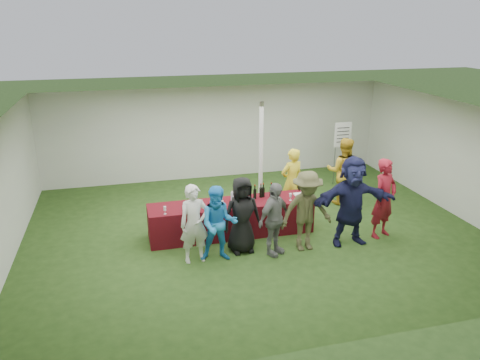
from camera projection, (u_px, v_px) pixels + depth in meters
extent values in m
plane|color=#284719|center=(254.00, 231.00, 10.53)|extent=(60.00, 60.00, 0.00)
plane|color=white|center=(217.00, 133.00, 13.74)|extent=(10.00, 0.00, 10.00)
plane|color=white|center=(336.00, 264.00, 6.43)|extent=(10.00, 0.00, 10.00)
plane|color=white|center=(3.00, 196.00, 8.90)|extent=(0.00, 8.00, 8.00)
plane|color=white|center=(454.00, 158.00, 11.27)|extent=(0.00, 8.00, 8.00)
plane|color=white|center=(256.00, 113.00, 9.64)|extent=(10.00, 10.00, 0.00)
cylinder|color=silver|center=(261.00, 158.00, 11.30)|extent=(0.10, 0.10, 2.70)
cube|color=#560A0C|center=(231.00, 218.00, 10.29)|extent=(3.60, 0.80, 0.75)
cylinder|color=black|center=(244.00, 195.00, 10.29)|extent=(0.07, 0.07, 0.22)
cylinder|color=black|center=(244.00, 189.00, 10.24)|extent=(0.03, 0.03, 0.08)
cylinder|color=#9B250E|center=(244.00, 186.00, 10.23)|extent=(0.03, 0.03, 0.02)
cylinder|color=black|center=(247.00, 194.00, 10.37)|extent=(0.07, 0.07, 0.22)
cylinder|color=black|center=(247.00, 187.00, 10.32)|extent=(0.03, 0.03, 0.08)
cylinder|color=#9B250E|center=(247.00, 185.00, 10.31)|extent=(0.03, 0.03, 0.02)
cylinder|color=black|center=(255.00, 194.00, 10.36)|extent=(0.07, 0.07, 0.22)
cylinder|color=black|center=(255.00, 187.00, 10.31)|extent=(0.03, 0.03, 0.08)
cylinder|color=#9B250E|center=(255.00, 185.00, 10.29)|extent=(0.03, 0.03, 0.02)
cylinder|color=black|center=(261.00, 193.00, 10.43)|extent=(0.07, 0.07, 0.22)
cylinder|color=black|center=(261.00, 186.00, 10.38)|extent=(0.03, 0.03, 0.08)
cylinder|color=#9B250E|center=(261.00, 184.00, 10.36)|extent=(0.03, 0.03, 0.02)
cylinder|color=black|center=(263.00, 192.00, 10.45)|extent=(0.07, 0.07, 0.22)
cylinder|color=black|center=(263.00, 186.00, 10.40)|extent=(0.03, 0.03, 0.08)
cylinder|color=#9B250E|center=(263.00, 184.00, 10.38)|extent=(0.03, 0.03, 0.02)
cylinder|color=black|center=(271.00, 192.00, 10.49)|extent=(0.07, 0.07, 0.22)
cylinder|color=black|center=(271.00, 185.00, 10.44)|extent=(0.03, 0.03, 0.08)
cylinder|color=#9B250E|center=(271.00, 183.00, 10.42)|extent=(0.03, 0.03, 0.02)
cylinder|color=silver|center=(165.00, 214.00, 9.57)|extent=(0.06, 0.06, 0.00)
cylinder|color=silver|center=(165.00, 212.00, 9.56)|extent=(0.01, 0.01, 0.07)
cylinder|color=silver|center=(165.00, 208.00, 9.53)|extent=(0.06, 0.06, 0.08)
cylinder|color=#4A0717|center=(165.00, 210.00, 9.54)|extent=(0.05, 0.05, 0.02)
cylinder|color=silver|center=(184.00, 213.00, 9.63)|extent=(0.06, 0.06, 0.00)
cylinder|color=silver|center=(184.00, 211.00, 9.62)|extent=(0.01, 0.01, 0.07)
cylinder|color=silver|center=(184.00, 207.00, 9.59)|extent=(0.06, 0.06, 0.08)
cylinder|color=#4A0717|center=(184.00, 209.00, 9.60)|extent=(0.05, 0.05, 0.02)
cylinder|color=silver|center=(199.00, 211.00, 9.73)|extent=(0.06, 0.06, 0.00)
cylinder|color=silver|center=(199.00, 209.00, 9.72)|extent=(0.01, 0.01, 0.07)
cylinder|color=silver|center=(198.00, 205.00, 9.69)|extent=(0.06, 0.06, 0.08)
cylinder|color=silver|center=(222.00, 208.00, 9.88)|extent=(0.06, 0.06, 0.00)
cylinder|color=silver|center=(222.00, 206.00, 9.86)|extent=(0.01, 0.01, 0.07)
cylinder|color=silver|center=(222.00, 203.00, 9.84)|extent=(0.06, 0.06, 0.08)
cylinder|color=silver|center=(290.00, 200.00, 10.29)|extent=(0.06, 0.06, 0.00)
cylinder|color=silver|center=(290.00, 199.00, 10.27)|extent=(0.01, 0.01, 0.07)
cylinder|color=silver|center=(291.00, 195.00, 10.25)|extent=(0.06, 0.06, 0.08)
cylinder|color=silver|center=(232.00, 197.00, 10.22)|extent=(0.07, 0.07, 0.20)
cylinder|color=silver|center=(232.00, 192.00, 10.18)|extent=(0.03, 0.03, 0.03)
cube|color=white|center=(299.00, 194.00, 10.59)|extent=(0.25, 0.18, 0.03)
cylinder|color=slate|center=(306.00, 195.00, 10.33)|extent=(0.24, 0.24, 0.18)
cylinder|color=slate|center=(334.00, 166.00, 13.33)|extent=(0.02, 0.02, 1.10)
cylinder|color=slate|center=(347.00, 165.00, 13.42)|extent=(0.02, 0.02, 1.10)
cube|color=white|center=(343.00, 135.00, 13.08)|extent=(0.50, 0.02, 0.70)
cube|color=black|center=(344.00, 128.00, 13.00)|extent=(0.36, 0.01, 0.02)
cube|color=black|center=(343.00, 131.00, 13.03)|extent=(0.36, 0.01, 0.02)
cube|color=black|center=(343.00, 135.00, 13.06)|extent=(0.36, 0.01, 0.02)
cube|color=black|center=(343.00, 138.00, 13.10)|extent=(0.36, 0.01, 0.02)
cube|color=black|center=(343.00, 142.00, 13.13)|extent=(0.36, 0.01, 0.02)
imported|color=yellow|center=(292.00, 182.00, 11.23)|extent=(0.68, 0.53, 1.65)
imported|color=gold|center=(343.00, 171.00, 11.85)|extent=(1.05, 0.97, 1.73)
imported|color=silver|center=(194.00, 224.00, 9.01)|extent=(0.61, 0.44, 1.59)
imported|color=#248BDC|center=(219.00, 224.00, 9.06)|extent=(0.84, 0.70, 1.54)
imported|color=black|center=(242.00, 215.00, 9.41)|extent=(0.81, 0.56, 1.59)
imported|color=slate|center=(274.00, 219.00, 9.29)|extent=(0.95, 0.80, 1.52)
imported|color=#49482A|center=(306.00, 211.00, 9.46)|extent=(1.12, 0.66, 1.70)
imported|color=#191B41|center=(352.00, 201.00, 9.69)|extent=(1.80, 0.63, 1.92)
imported|color=maroon|center=(384.00, 198.00, 10.04)|extent=(0.75, 0.63, 1.76)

